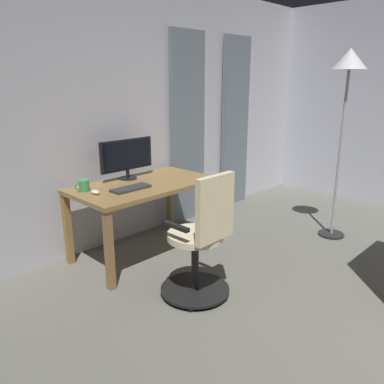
# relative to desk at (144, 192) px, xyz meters

# --- Properties ---
(back_room_partition) EXTENTS (5.75, 0.10, 2.70)m
(back_room_partition) POSITION_rel_desk_xyz_m (-0.46, -0.53, 0.72)
(back_room_partition) COLOR silver
(back_room_partition) RESTS_ON ground
(curtain_left_panel) EXTENTS (0.49, 0.06, 2.22)m
(curtain_left_panel) POSITION_rel_desk_xyz_m (-1.91, -0.42, 0.47)
(curtain_left_panel) COLOR slate
(curtain_left_panel) RESTS_ON ground
(curtain_right_panel) EXTENTS (0.52, 0.06, 2.22)m
(curtain_right_panel) POSITION_rel_desk_xyz_m (-1.01, -0.42, 0.47)
(curtain_right_panel) COLOR slate
(curtain_right_panel) RESTS_ON ground
(desk) EXTENTS (1.37, 0.76, 0.72)m
(desk) POSITION_rel_desk_xyz_m (0.00, 0.00, 0.00)
(desk) COLOR olive
(desk) RESTS_ON ground
(office_chair) EXTENTS (0.56, 0.56, 1.03)m
(office_chair) POSITION_rel_desk_xyz_m (0.21, 0.95, -0.17)
(office_chair) COLOR black
(office_chair) RESTS_ON ground
(computer_monitor) EXTENTS (0.60, 0.18, 0.39)m
(computer_monitor) POSITION_rel_desk_xyz_m (-0.00, -0.26, 0.32)
(computer_monitor) COLOR black
(computer_monitor) RESTS_ON desk
(computer_keyboard) EXTENTS (0.37, 0.14, 0.02)m
(computer_keyboard) POSITION_rel_desk_xyz_m (0.22, 0.09, 0.10)
(computer_keyboard) COLOR #333338
(computer_keyboard) RESTS_ON desk
(computer_mouse) EXTENTS (0.06, 0.10, 0.04)m
(computer_mouse) POSITION_rel_desk_xyz_m (0.52, -0.02, 0.11)
(computer_mouse) COLOR white
(computer_mouse) RESTS_ON desk
(mug_coffee) EXTENTS (0.14, 0.09, 0.10)m
(mug_coffee) POSITION_rel_desk_xyz_m (0.54, -0.17, 0.14)
(mug_coffee) COLOR #3D9951
(mug_coffee) RESTS_ON desk
(floor_lamp) EXTENTS (0.34, 0.34, 1.98)m
(floor_lamp) POSITION_rel_desk_xyz_m (-1.74, 1.12, 1.06)
(floor_lamp) COLOR black
(floor_lamp) RESTS_ON ground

